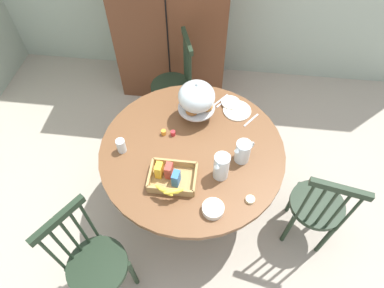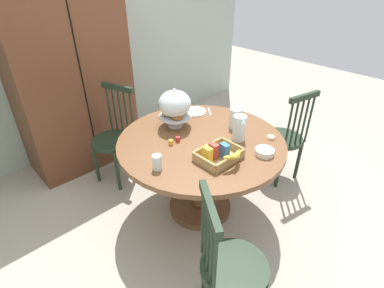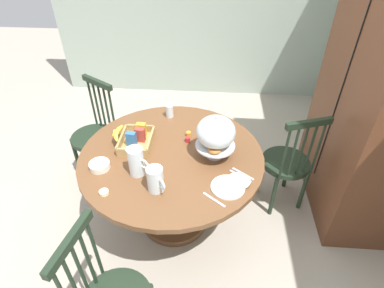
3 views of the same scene
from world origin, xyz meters
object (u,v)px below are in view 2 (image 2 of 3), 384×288
milk_pitcher (239,129)px  drinking_glass (157,162)px  windsor_chair_by_cabinet (284,139)px  cereal_basket (219,155)px  dining_table (201,159)px  windsor_chair_near_window (230,268)px  china_plate_small (185,110)px  china_plate_large (195,112)px  butter_dish (271,137)px  orange_juice_pitcher (236,119)px  cereal_bowl (264,152)px  windsor_chair_facing_door (115,140)px  pastry_stand_with_dome (175,105)px  wooden_armoire (70,76)px

milk_pitcher → drinking_glass: 0.72m
windsor_chair_by_cabinet → cereal_basket: 1.10m
dining_table → windsor_chair_near_window: bearing=-124.3°
milk_pitcher → china_plate_small: (0.04, 0.68, -0.08)m
windsor_chair_by_cabinet → china_plate_large: (-0.64, 0.62, 0.29)m
dining_table → butter_dish: size_ratio=22.28×
windsor_chair_by_cabinet → butter_dish: 0.62m
butter_dish → china_plate_large: bearing=98.1°
orange_juice_pitcher → china_plate_large: 0.46m
milk_pitcher → cereal_bowl: milk_pitcher is taller
china_plate_small → drinking_glass: drinking_glass is taller
windsor_chair_facing_door → pastry_stand_with_dome: pastry_stand_with_dome is taller
wooden_armoire → milk_pitcher: size_ratio=9.48×
windsor_chair_by_cabinet → milk_pitcher: (-0.73, 0.01, 0.38)m
milk_pitcher → china_plate_large: bearing=81.3°
milk_pitcher → cereal_bowl: 0.28m
wooden_armoire → china_plate_small: (0.63, -1.01, -0.23)m
pastry_stand_with_dome → china_plate_large: (0.31, 0.09, -0.19)m
wooden_armoire → cereal_bowl: (0.56, -1.96, -0.22)m
cereal_basket → cereal_bowl: bearing=-31.3°
milk_pitcher → cereal_basket: size_ratio=0.65×
cereal_basket → butter_dish: size_ratio=5.27×
wooden_armoire → pastry_stand_with_dome: (0.37, -1.18, -0.05)m
wooden_armoire → milk_pitcher: bearing=-70.7°
cereal_bowl → china_plate_large: bearing=82.1°
windsor_chair_facing_door → butter_dish: bearing=-61.5°
windsor_chair_by_cabinet → butter_dish: (-0.53, -0.16, 0.30)m
drinking_glass → butter_dish: 0.96m
pastry_stand_with_dome → orange_juice_pitcher: (0.36, -0.36, -0.12)m
dining_table → windsor_chair_facing_door: size_ratio=1.37×
milk_pitcher → drinking_glass: milk_pitcher is taller
dining_table → pastry_stand_with_dome: (-0.00, 0.31, 0.39)m
pastry_stand_with_dome → cereal_basket: 0.63m
orange_juice_pitcher → china_plate_small: orange_juice_pitcher is taller
orange_juice_pitcher → milk_pitcher: 0.20m
dining_table → orange_juice_pitcher: orange_juice_pitcher is taller
dining_table → orange_juice_pitcher: 0.45m
butter_dish → windsor_chair_near_window: bearing=-156.0°
wooden_armoire → cereal_bowl: bearing=-74.0°
pastry_stand_with_dome → cereal_bowl: (0.19, -0.78, -0.18)m
dining_table → china_plate_large: (0.31, 0.40, 0.19)m
windsor_chair_near_window → china_plate_large: (0.86, 1.20, 0.29)m
windsor_chair_by_cabinet → milk_pitcher: 0.82m
windsor_chair_near_window → orange_juice_pitcher: bearing=39.7°
orange_juice_pitcher → milk_pitcher: milk_pitcher is taller
windsor_chair_near_window → pastry_stand_with_dome: 1.33m
windsor_chair_by_cabinet → orange_juice_pitcher: 0.71m
china_plate_large → wooden_armoire: bearing=122.1°
milk_pitcher → china_plate_small: bearing=86.8°
wooden_armoire → milk_pitcher: 1.80m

